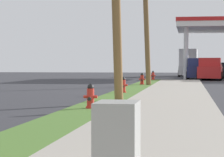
{
  "coord_description": "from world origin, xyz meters",
  "views": [
    {
      "loc": [
        3.71,
        -3.31,
        1.48
      ],
      "look_at": [
        0.98,
        14.81,
        0.94
      ],
      "focal_mm": 82.14,
      "sensor_mm": 36.0,
      "label": 1
    }
  ],
  "objects_px": {
    "fire_hydrant_fifth": "(153,76)",
    "car_black_by_far_pump": "(218,71)",
    "truck_white_on_apron": "(189,63)",
    "fire_hydrant_second": "(90,98)",
    "fire_hydrant_third": "(123,86)",
    "car_silver_by_near_pump": "(214,70)",
    "utility_pole_background": "(146,9)",
    "fire_hydrant_fourth": "(142,79)",
    "utility_cabinet": "(117,151)",
    "truck_navy_at_forecourt": "(198,69)",
    "truck_red_at_far_bay": "(210,70)"
  },
  "relations": [
    {
      "from": "fire_hydrant_fifth",
      "to": "car_black_by_far_pump",
      "type": "xyz_separation_m",
      "value": [
        5.93,
        10.37,
        0.28
      ]
    },
    {
      "from": "truck_white_on_apron",
      "to": "fire_hydrant_fifth",
      "type": "bearing_deg",
      "value": -99.78
    },
    {
      "from": "fire_hydrant_third",
      "to": "fire_hydrant_fourth",
      "type": "relative_size",
      "value": 1.0
    },
    {
      "from": "fire_hydrant_fourth",
      "to": "truck_white_on_apron",
      "type": "distance_m",
      "value": 27.0
    },
    {
      "from": "fire_hydrant_second",
      "to": "fire_hydrant_third",
      "type": "height_order",
      "value": "same"
    },
    {
      "from": "truck_white_on_apron",
      "to": "truck_red_at_far_bay",
      "type": "relative_size",
      "value": 1.16
    },
    {
      "from": "fire_hydrant_third",
      "to": "fire_hydrant_fifth",
      "type": "height_order",
      "value": "same"
    },
    {
      "from": "truck_white_on_apron",
      "to": "truck_red_at_far_bay",
      "type": "distance_m",
      "value": 13.56
    },
    {
      "from": "fire_hydrant_fifth",
      "to": "truck_white_on_apron",
      "type": "distance_m",
      "value": 17.24
    },
    {
      "from": "car_black_by_far_pump",
      "to": "truck_navy_at_forecourt",
      "type": "height_order",
      "value": "truck_navy_at_forecourt"
    },
    {
      "from": "fire_hydrant_fifth",
      "to": "utility_cabinet",
      "type": "height_order",
      "value": "utility_cabinet"
    },
    {
      "from": "car_black_by_far_pump",
      "to": "truck_navy_at_forecourt",
      "type": "distance_m",
      "value": 4.61
    },
    {
      "from": "truck_white_on_apron",
      "to": "fire_hydrant_second",
      "type": "bearing_deg",
      "value": -93.72
    },
    {
      "from": "truck_navy_at_forecourt",
      "to": "car_silver_by_near_pump",
      "type": "bearing_deg",
      "value": 76.31
    },
    {
      "from": "car_black_by_far_pump",
      "to": "fire_hydrant_fifth",
      "type": "bearing_deg",
      "value": -119.75
    },
    {
      "from": "fire_hydrant_third",
      "to": "truck_navy_at_forecourt",
      "type": "xyz_separation_m",
      "value": [
        3.92,
        25.5,
        0.47
      ]
    },
    {
      "from": "fire_hydrant_fourth",
      "to": "utility_cabinet",
      "type": "relative_size",
      "value": 0.78
    },
    {
      "from": "utility_cabinet",
      "to": "car_silver_by_near_pump",
      "type": "distance_m",
      "value": 51.6
    },
    {
      "from": "fire_hydrant_third",
      "to": "car_silver_by_near_pump",
      "type": "bearing_deg",
      "value": 80.11
    },
    {
      "from": "fire_hydrant_fifth",
      "to": "truck_white_on_apron",
      "type": "relative_size",
      "value": 0.12
    },
    {
      "from": "truck_red_at_far_bay",
      "to": "fire_hydrant_fifth",
      "type": "bearing_deg",
      "value": -143.91
    },
    {
      "from": "utility_cabinet",
      "to": "truck_navy_at_forecourt",
      "type": "height_order",
      "value": "truck_navy_at_forecourt"
    },
    {
      "from": "fire_hydrant_third",
      "to": "utility_pole_background",
      "type": "bearing_deg",
      "value": 88.22
    },
    {
      "from": "car_silver_by_near_pump",
      "to": "truck_white_on_apron",
      "type": "bearing_deg",
      "value": 132.08
    },
    {
      "from": "utility_cabinet",
      "to": "car_silver_by_near_pump",
      "type": "relative_size",
      "value": 0.21
    },
    {
      "from": "fire_hydrant_fourth",
      "to": "utility_pole_background",
      "type": "relative_size",
      "value": 0.08
    },
    {
      "from": "utility_pole_background",
      "to": "truck_navy_at_forecourt",
      "type": "bearing_deg",
      "value": 77.46
    },
    {
      "from": "fire_hydrant_second",
      "to": "truck_navy_at_forecourt",
      "type": "distance_m",
      "value": 34.14
    },
    {
      "from": "fire_hydrant_second",
      "to": "utility_cabinet",
      "type": "distance_m",
      "value": 10.19
    },
    {
      "from": "fire_hydrant_fourth",
      "to": "utility_pole_background",
      "type": "height_order",
      "value": "utility_pole_background"
    },
    {
      "from": "utility_cabinet",
      "to": "utility_pole_background",
      "type": "bearing_deg",
      "value": 94.17
    },
    {
      "from": "utility_pole_background",
      "to": "fire_hydrant_fourth",
      "type": "bearing_deg",
      "value": 139.57
    },
    {
      "from": "fire_hydrant_fifth",
      "to": "car_silver_by_near_pump",
      "type": "bearing_deg",
      "value": 67.61
    },
    {
      "from": "truck_white_on_apron",
      "to": "utility_cabinet",
      "type": "bearing_deg",
      "value": -90.72
    },
    {
      "from": "fire_hydrant_fourth",
      "to": "utility_pole_background",
      "type": "bearing_deg",
      "value": -40.43
    },
    {
      "from": "fire_hydrant_third",
      "to": "fire_hydrant_second",
      "type": "bearing_deg",
      "value": -89.46
    },
    {
      "from": "utility_cabinet",
      "to": "truck_white_on_apron",
      "type": "bearing_deg",
      "value": 89.28
    },
    {
      "from": "fire_hydrant_fifth",
      "to": "truck_white_on_apron",
      "type": "height_order",
      "value": "truck_white_on_apron"
    },
    {
      "from": "fire_hydrant_fourth",
      "to": "utility_pole_background",
      "type": "xyz_separation_m",
      "value": [
        0.26,
        -0.22,
        4.56
      ]
    },
    {
      "from": "truck_navy_at_forecourt",
      "to": "fire_hydrant_fifth",
      "type": "bearing_deg",
      "value": -121.69
    },
    {
      "from": "fire_hydrant_third",
      "to": "truck_red_at_far_bay",
      "type": "height_order",
      "value": "truck_red_at_far_bay"
    },
    {
      "from": "utility_cabinet",
      "to": "truck_red_at_far_bay",
      "type": "height_order",
      "value": "truck_red_at_far_bay"
    },
    {
      "from": "fire_hydrant_third",
      "to": "fire_hydrant_fifth",
      "type": "bearing_deg",
      "value": 89.82
    },
    {
      "from": "car_silver_by_near_pump",
      "to": "fire_hydrant_fourth",
      "type": "bearing_deg",
      "value": -103.61
    },
    {
      "from": "truck_red_at_far_bay",
      "to": "truck_navy_at_forecourt",
      "type": "bearing_deg",
      "value": 110.77
    },
    {
      "from": "fire_hydrant_fourth",
      "to": "utility_cabinet",
      "type": "height_order",
      "value": "utility_cabinet"
    },
    {
      "from": "car_silver_by_near_pump",
      "to": "car_black_by_far_pump",
      "type": "distance_m",
      "value": 3.51
    },
    {
      "from": "fire_hydrant_fourth",
      "to": "utility_cabinet",
      "type": "bearing_deg",
      "value": -85.34
    },
    {
      "from": "utility_cabinet",
      "to": "truck_red_at_far_bay",
      "type": "bearing_deg",
      "value": 86.32
    },
    {
      "from": "fire_hydrant_third",
      "to": "utility_cabinet",
      "type": "bearing_deg",
      "value": -82.88
    }
  ]
}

